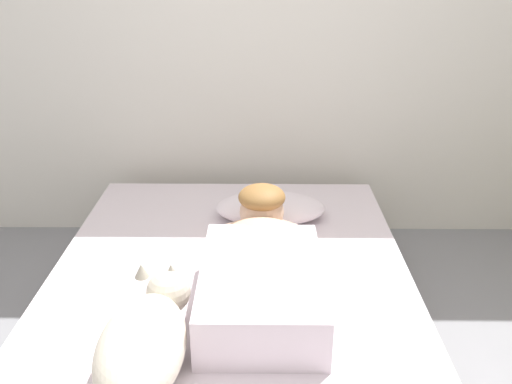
# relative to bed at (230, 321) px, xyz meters

# --- Properties ---
(back_wall) EXTENTS (4.41, 0.12, 2.50)m
(back_wall) POSITION_rel_bed_xyz_m (0.17, 1.20, 1.08)
(back_wall) COLOR silver
(back_wall) RESTS_ON ground
(bed) EXTENTS (1.47, 2.06, 0.35)m
(bed) POSITION_rel_bed_xyz_m (0.00, 0.00, 0.00)
(bed) COLOR gray
(bed) RESTS_ON ground
(pillow) EXTENTS (0.52, 0.32, 0.11)m
(pillow) POSITION_rel_bed_xyz_m (0.16, 0.57, 0.23)
(pillow) COLOR silver
(pillow) RESTS_ON bed
(person_lying) EXTENTS (0.43, 0.92, 0.27)m
(person_lying) POSITION_rel_bed_xyz_m (0.12, -0.04, 0.28)
(person_lying) COLOR silver
(person_lying) RESTS_ON bed
(dog) EXTENTS (0.26, 0.57, 0.21)m
(dog) POSITION_rel_bed_xyz_m (-0.22, -0.47, 0.28)
(dog) COLOR beige
(dog) RESTS_ON bed
(coffee_cup) EXTENTS (0.12, 0.09, 0.07)m
(coffee_cup) POSITION_rel_bed_xyz_m (0.18, 0.34, 0.21)
(coffee_cup) COLOR white
(coffee_cup) RESTS_ON bed
(cell_phone) EXTENTS (0.07, 0.14, 0.01)m
(cell_phone) POSITION_rel_bed_xyz_m (0.07, -0.17, 0.18)
(cell_phone) COLOR black
(cell_phone) RESTS_ON bed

